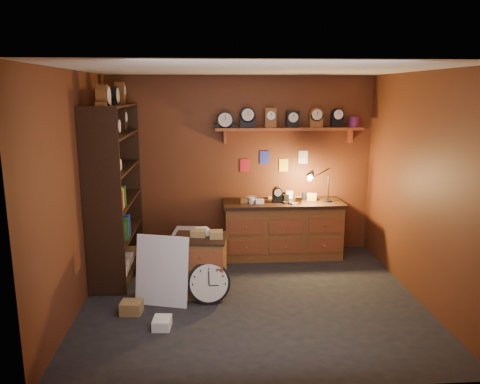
% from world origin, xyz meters
% --- Properties ---
extents(floor, '(4.00, 4.00, 0.00)m').
position_xyz_m(floor, '(0.00, 0.00, 0.00)').
color(floor, black).
rests_on(floor, ground).
extents(room_shell, '(4.02, 3.62, 2.71)m').
position_xyz_m(room_shell, '(0.04, 0.11, 1.72)').
color(room_shell, '#5D2C16').
rests_on(room_shell, ground).
extents(shelving_unit, '(0.47, 1.60, 2.58)m').
position_xyz_m(shelving_unit, '(-1.79, 0.98, 1.25)').
color(shelving_unit, black).
rests_on(shelving_unit, ground).
extents(workbench, '(1.79, 0.66, 1.36)m').
position_xyz_m(workbench, '(0.60, 1.47, 0.47)').
color(workbench, brown).
rests_on(workbench, ground).
extents(low_cabinet, '(0.70, 0.61, 0.82)m').
position_xyz_m(low_cabinet, '(-0.62, 0.20, 0.40)').
color(low_cabinet, brown).
rests_on(low_cabinet, ground).
extents(big_round_clock, '(0.51, 0.17, 0.51)m').
position_xyz_m(big_round_clock, '(-0.52, -0.08, 0.25)').
color(big_round_clock, black).
rests_on(big_round_clock, ground).
extents(white_panel, '(0.66, 0.34, 0.84)m').
position_xyz_m(white_panel, '(-1.06, -0.06, 0.00)').
color(white_panel, silver).
rests_on(white_panel, ground).
extents(mini_fridge, '(0.48, 0.50, 0.45)m').
position_xyz_m(mini_fridge, '(-0.80, 1.39, 0.23)').
color(mini_fridge, silver).
rests_on(mini_fridge, ground).
extents(floor_box_a, '(0.25, 0.22, 0.14)m').
position_xyz_m(floor_box_a, '(-1.40, -0.30, 0.07)').
color(floor_box_a, olive).
rests_on(floor_box_a, ground).
extents(floor_box_b, '(0.20, 0.24, 0.11)m').
position_xyz_m(floor_box_b, '(-1.02, -0.66, 0.06)').
color(floor_box_b, white).
rests_on(floor_box_b, ground).
extents(floor_box_c, '(0.27, 0.25, 0.17)m').
position_xyz_m(floor_box_c, '(-1.35, 0.88, 0.08)').
color(floor_box_c, olive).
rests_on(floor_box_c, ground).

